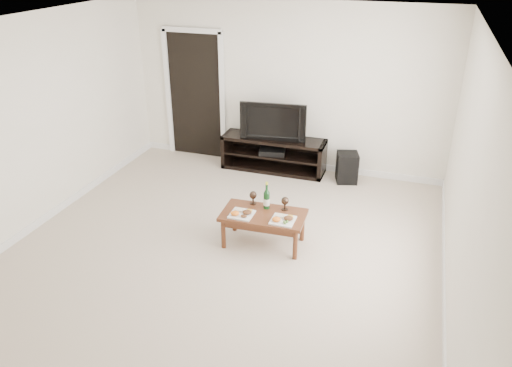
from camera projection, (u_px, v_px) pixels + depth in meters
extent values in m
plane|color=beige|center=(222.00, 253.00, 5.92)|extent=(5.50, 5.50, 0.00)
cube|color=white|center=(287.00, 87.00, 7.72)|extent=(5.00, 0.04, 2.60)
cube|color=white|center=(214.00, 24.00, 4.78)|extent=(5.00, 5.50, 0.04)
cube|color=black|center=(195.00, 96.00, 8.25)|extent=(0.90, 0.02, 2.05)
cube|color=black|center=(273.00, 154.00, 7.97)|extent=(1.64, 0.45, 0.55)
imported|color=black|center=(274.00, 120.00, 7.72)|extent=(1.04, 0.24, 0.59)
cube|color=black|center=(272.00, 151.00, 7.94)|extent=(0.45, 0.37, 0.08)
cube|color=black|center=(347.00, 167.00, 7.60)|extent=(0.38, 0.38, 0.46)
cube|color=#5C3019|center=(263.00, 229.00, 6.01)|extent=(1.02, 0.59, 0.42)
cube|color=white|center=(242.00, 212.00, 5.87)|extent=(0.27, 0.27, 0.07)
cube|color=white|center=(283.00, 218.00, 5.75)|extent=(0.27, 0.27, 0.07)
cylinder|color=#0E3614|center=(267.00, 195.00, 5.97)|extent=(0.07, 0.07, 0.35)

